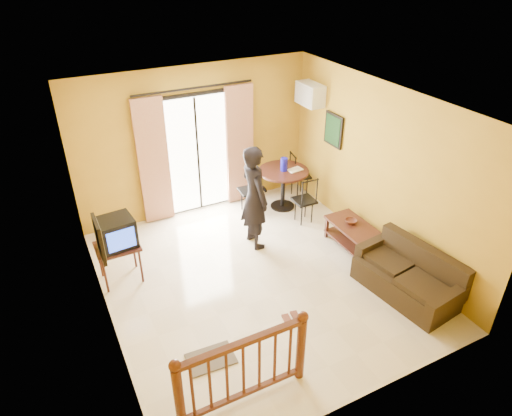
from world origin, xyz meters
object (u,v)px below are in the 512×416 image
television (117,232)px  coffee_table (352,232)px  standing_person (254,198)px  sofa (409,277)px  dining_table (283,178)px

television → coffee_table: television is taller
standing_person → sofa: bearing=-147.8°
dining_table → coffee_table: size_ratio=0.98×
television → sofa: television is taller
dining_table → sofa: (0.38, -3.09, -0.35)m
standing_person → television: bearing=87.4°
coffee_table → sofa: size_ratio=0.58×
television → coffee_table: bearing=-19.0°
television → standing_person: 2.27m
dining_table → coffee_table: (0.38, -1.74, -0.35)m
coffee_table → dining_table: bearing=102.3°
dining_table → coffee_table: 1.81m
coffee_table → standing_person: (-1.45, 0.85, 0.62)m
dining_table → standing_person: 1.42m
coffee_table → television: bearing=166.2°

